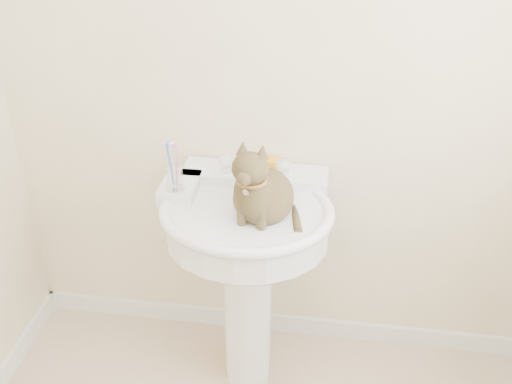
% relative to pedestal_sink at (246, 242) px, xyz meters
% --- Properties ---
extents(wall_back, '(2.20, 0.00, 2.50)m').
position_rel_pedestal_sink_xyz_m(wall_back, '(0.08, 0.29, 0.55)').
color(wall_back, '#F5E2BA').
rests_on(wall_back, ground).
extents(baseboard_back, '(2.20, 0.02, 0.09)m').
position_rel_pedestal_sink_xyz_m(baseboard_back, '(0.08, 0.28, -0.65)').
color(baseboard_back, white).
rests_on(baseboard_back, floor).
extents(pedestal_sink, '(0.65, 0.63, 0.89)m').
position_rel_pedestal_sink_xyz_m(pedestal_sink, '(0.00, 0.00, 0.00)').
color(pedestal_sink, white).
rests_on(pedestal_sink, floor).
extents(faucet, '(0.28, 0.12, 0.14)m').
position_rel_pedestal_sink_xyz_m(faucet, '(0.00, 0.16, 0.23)').
color(faucet, silver).
rests_on(faucet, pedestal_sink).
extents(soap_bar, '(0.09, 0.06, 0.03)m').
position_rel_pedestal_sink_xyz_m(soap_bar, '(0.04, 0.25, 0.21)').
color(soap_bar, orange).
rests_on(soap_bar, pedestal_sink).
extents(toothbrush_cup, '(0.07, 0.07, 0.19)m').
position_rel_pedestal_sink_xyz_m(toothbrush_cup, '(-0.26, 0.02, 0.24)').
color(toothbrush_cup, silver).
rests_on(toothbrush_cup, pedestal_sink).
extents(cat, '(0.24, 0.30, 0.43)m').
position_rel_pedestal_sink_xyz_m(cat, '(0.06, -0.04, 0.24)').
color(cat, brown).
rests_on(cat, pedestal_sink).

